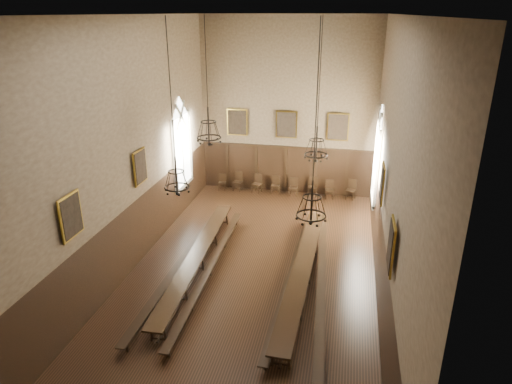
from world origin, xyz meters
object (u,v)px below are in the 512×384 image
(chair_4, at_px, (293,190))
(chandelier_back_right, at_px, (316,146))
(chair_5, at_px, (312,190))
(chair_1, at_px, (238,185))
(chair_7, at_px, (350,193))
(table_right, at_px, (302,274))
(bench_right_outer, at_px, (321,283))
(chandelier_back_left, at_px, (209,130))
(bench_right_inner, at_px, (293,273))
(chair_2, at_px, (257,187))
(bench_left_inner, at_px, (210,269))
(bench_left_outer, at_px, (183,264))
(chair_3, at_px, (275,188))
(chair_0, at_px, (222,185))
(chandelier_front_right, at_px, (312,203))
(chair_6, at_px, (329,193))
(chandelier_front_left, at_px, (176,175))
(table_left, at_px, (197,262))

(chair_4, distance_m, chandelier_back_right, 7.54)
(chair_5, bearing_deg, chair_1, 179.21)
(chair_1, xyz_separation_m, chair_7, (6.03, -0.05, 0.01))
(table_right, height_order, bench_right_outer, table_right)
(chair_1, xyz_separation_m, chandelier_back_left, (0.55, -6.51, 4.63))
(bench_right_inner, xyz_separation_m, chandelier_back_left, (-3.55, 1.84, 4.65))
(chair_2, bearing_deg, bench_left_inner, -73.03)
(bench_left_outer, relative_size, chair_3, 10.57)
(chair_1, height_order, chair_3, chair_1)
(chair_0, bearing_deg, bench_left_outer, -91.41)
(table_right, height_order, chandelier_front_right, chandelier_front_right)
(table_right, height_order, chandelier_back_left, chandelier_back_left)
(chandelier_front_right, bearing_deg, bench_left_inner, 142.08)
(chair_3, distance_m, chair_6, 2.87)
(chair_1, distance_m, chair_6, 4.95)
(chandelier_front_right, bearing_deg, table_right, 97.88)
(chair_3, bearing_deg, chandelier_back_left, -105.04)
(bench_left_inner, distance_m, chandelier_back_left, 5.15)
(chair_6, xyz_separation_m, chandelier_front_right, (-0.06, -11.45, 4.18))
(bench_left_outer, bearing_deg, chair_5, 64.23)
(chair_5, bearing_deg, chandelier_front_left, -107.02)
(table_right, distance_m, chair_7, 8.54)
(chair_2, bearing_deg, chair_3, 21.77)
(chandelier_back_left, bearing_deg, bench_left_inner, -75.68)
(bench_left_inner, bearing_deg, bench_right_outer, -1.94)
(chair_1, bearing_deg, bench_left_outer, -79.97)
(bench_right_inner, relative_size, chair_0, 11.34)
(table_left, bearing_deg, chair_5, 66.93)
(bench_right_outer, height_order, chair_0, chair_0)
(chandelier_back_left, bearing_deg, chandelier_back_right, 4.27)
(bench_left_inner, height_order, chandelier_front_left, chandelier_front_left)
(table_right, relative_size, chair_1, 9.44)
(bench_right_inner, height_order, chandelier_back_left, chandelier_back_left)
(bench_right_outer, relative_size, chair_3, 10.40)
(chair_2, relative_size, chandelier_front_left, 0.21)
(chair_4, height_order, chandelier_back_right, chandelier_back_right)
(bench_right_inner, xyz_separation_m, chandelier_front_left, (-3.22, -2.43, 4.38))
(bench_left_inner, relative_size, chair_1, 9.33)
(chair_2, relative_size, chair_3, 1.08)
(bench_left_outer, xyz_separation_m, chandelier_back_left, (0.58, 1.99, 4.65))
(table_left, distance_m, chandelier_back_right, 6.18)
(chandelier_back_left, relative_size, chandelier_front_left, 0.93)
(bench_left_outer, xyz_separation_m, bench_left_inner, (1.12, -0.13, -0.01))
(bench_right_outer, distance_m, chandelier_front_right, 5.06)
(chair_2, distance_m, chair_7, 4.96)
(table_left, xyz_separation_m, bench_left_inner, (0.59, -0.26, -0.08))
(bench_right_outer, bearing_deg, chair_2, 115.16)
(chair_4, height_order, chair_5, chair_5)
(table_right, height_order, chair_7, chair_7)
(chair_0, xyz_separation_m, chandelier_back_left, (1.39, -6.40, 4.67))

